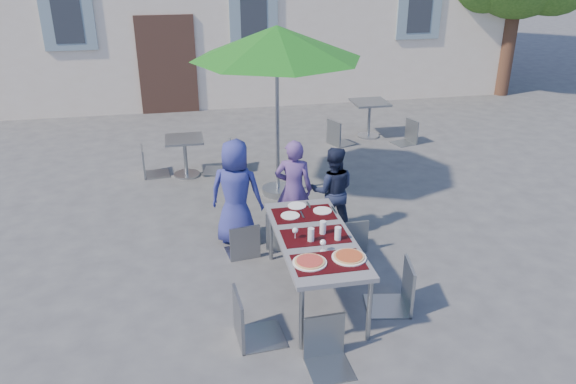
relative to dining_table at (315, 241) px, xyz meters
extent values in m
plane|color=#3F3F41|center=(0.51, 0.46, -0.70)|extent=(90.00, 90.00, 0.00)
cube|color=#3C251C|center=(-1.49, 7.93, 0.40)|extent=(1.30, 0.06, 2.20)
cube|color=slate|center=(-3.49, 7.93, 1.50)|extent=(1.10, 0.06, 1.40)
cube|color=#262B33|center=(-3.49, 7.91, 1.50)|extent=(0.60, 0.04, 1.10)
cube|color=slate|center=(0.51, 7.93, 1.50)|extent=(1.10, 0.06, 1.40)
cube|color=#262B33|center=(0.51, 7.91, 1.50)|extent=(0.60, 0.04, 1.10)
cube|color=slate|center=(4.51, 7.93, 1.50)|extent=(1.10, 0.06, 1.40)
cube|color=#262B33|center=(4.51, 7.91, 1.50)|extent=(0.60, 0.04, 1.10)
cylinder|color=#492D1F|center=(7.01, 7.96, 0.70)|extent=(0.36, 0.36, 2.80)
cube|color=#4C4C52|center=(0.00, 0.00, 0.03)|extent=(0.80, 1.85, 0.05)
cylinder|color=gray|center=(-0.34, -0.86, -0.35)|extent=(0.05, 0.05, 0.70)
cylinder|color=gray|center=(0.34, -0.86, -0.35)|extent=(0.05, 0.05, 0.70)
cylinder|color=gray|center=(-0.34, 0.86, -0.35)|extent=(0.05, 0.05, 0.70)
cylinder|color=gray|center=(0.34, 0.86, -0.35)|extent=(0.05, 0.05, 0.70)
cube|color=black|center=(0.00, -0.55, 0.06)|extent=(0.70, 0.42, 0.01)
cube|color=black|center=(0.00, 0.00, 0.06)|extent=(0.70, 0.42, 0.01)
cube|color=black|center=(0.00, 0.55, 0.06)|extent=(0.70, 0.42, 0.01)
cylinder|color=white|center=(-0.19, -0.53, 0.07)|extent=(0.34, 0.34, 0.01)
cylinder|color=tan|center=(-0.19, -0.53, 0.08)|extent=(0.30, 0.30, 0.01)
cylinder|color=maroon|center=(-0.19, -0.53, 0.09)|extent=(0.26, 0.26, 0.01)
cylinder|color=white|center=(0.22, -0.52, 0.07)|extent=(0.35, 0.35, 0.01)
cylinder|color=tan|center=(0.22, -0.52, 0.08)|extent=(0.31, 0.31, 0.01)
cylinder|color=maroon|center=(0.22, -0.52, 0.09)|extent=(0.27, 0.27, 0.01)
cylinder|color=silver|center=(-0.07, -0.09, 0.13)|extent=(0.07, 0.07, 0.15)
cylinder|color=silver|center=(0.10, 0.04, 0.13)|extent=(0.07, 0.07, 0.15)
cylinder|color=silver|center=(0.22, -0.13, 0.13)|extent=(0.07, 0.07, 0.15)
cylinder|color=silver|center=(-0.22, -0.01, 0.06)|extent=(0.06, 0.06, 0.00)
cylinder|color=silver|center=(-0.22, -0.01, 0.09)|extent=(0.01, 0.01, 0.08)
sphere|color=silver|center=(-0.22, -0.01, 0.15)|extent=(0.06, 0.06, 0.06)
cylinder|color=silver|center=(0.00, -0.32, 0.06)|extent=(0.06, 0.06, 0.00)
cylinder|color=silver|center=(0.00, -0.32, 0.09)|extent=(0.01, 0.01, 0.08)
sphere|color=silver|center=(0.00, -0.32, 0.15)|extent=(0.06, 0.06, 0.06)
cylinder|color=white|center=(-0.17, 0.52, 0.06)|extent=(0.22, 0.22, 0.01)
cube|color=#AFB2B7|center=(-0.03, 0.52, 0.06)|extent=(0.02, 0.18, 0.00)
cylinder|color=white|center=(0.23, 0.58, 0.06)|extent=(0.22, 0.22, 0.01)
cube|color=#AFB2B7|center=(0.37, 0.58, 0.06)|extent=(0.02, 0.18, 0.00)
cylinder|color=white|center=(-0.03, 0.77, 0.06)|extent=(0.22, 0.22, 0.01)
cube|color=#AFB2B7|center=(0.11, 0.77, 0.06)|extent=(0.02, 0.18, 0.00)
imported|color=navy|center=(-0.69, 1.42, 0.01)|extent=(0.80, 0.66, 1.41)
imported|color=#563A78|center=(0.07, 1.43, -0.02)|extent=(0.57, 0.45, 1.36)
imported|color=#181E36|center=(0.60, 1.42, -0.08)|extent=(0.66, 0.46, 1.23)
cube|color=gray|center=(-0.68, 1.10, -0.28)|extent=(0.43, 0.43, 0.03)
cube|color=gray|center=(-0.66, 0.92, -0.05)|extent=(0.39, 0.08, 0.46)
cylinder|color=gray|center=(-0.54, 1.29, -0.49)|extent=(0.02, 0.02, 0.40)
cylinder|color=gray|center=(-0.87, 1.25, -0.49)|extent=(0.02, 0.02, 0.40)
cylinder|color=gray|center=(-0.49, 0.96, -0.49)|extent=(0.02, 0.02, 0.40)
cylinder|color=gray|center=(-0.82, 0.92, -0.49)|extent=(0.02, 0.02, 0.40)
cube|color=gray|center=(-0.07, 1.22, -0.22)|extent=(0.58, 0.58, 0.03)
cube|color=gray|center=(-0.15, 1.02, 0.05)|extent=(0.42, 0.20, 0.53)
cylinder|color=gray|center=(0.17, 1.32, -0.46)|extent=(0.02, 0.02, 0.47)
cylinder|color=gray|center=(-0.18, 1.46, -0.46)|extent=(0.02, 0.02, 0.47)
cylinder|color=gray|center=(0.03, 0.97, -0.46)|extent=(0.02, 0.02, 0.47)
cylinder|color=gray|center=(-0.32, 1.11, -0.46)|extent=(0.02, 0.02, 0.47)
cube|color=gray|center=(0.71, 0.98, -0.29)|extent=(0.39, 0.39, 0.03)
cube|color=gray|center=(0.72, 0.81, -0.07)|extent=(0.38, 0.04, 0.45)
cylinder|color=gray|center=(0.87, 1.15, -0.50)|extent=(0.02, 0.02, 0.39)
cylinder|color=gray|center=(0.55, 1.14, -0.50)|extent=(0.02, 0.02, 0.39)
cylinder|color=gray|center=(0.88, 0.83, -0.50)|extent=(0.02, 0.02, 0.39)
cylinder|color=gray|center=(0.56, 0.82, -0.50)|extent=(0.02, 0.02, 0.39)
cube|color=gray|center=(-0.70, -0.63, -0.21)|extent=(0.49, 0.49, 0.03)
cube|color=gray|center=(-0.92, -0.64, 0.06)|extent=(0.06, 0.46, 0.54)
cylinder|color=gray|center=(-0.50, -0.81, -0.46)|extent=(0.02, 0.02, 0.48)
cylinder|color=gray|center=(-0.52, -0.42, -0.46)|extent=(0.02, 0.02, 0.48)
cylinder|color=gray|center=(-0.89, -0.84, -0.46)|extent=(0.02, 0.02, 0.48)
cylinder|color=gray|center=(-0.91, -0.45, -0.46)|extent=(0.02, 0.02, 0.48)
cube|color=gray|center=(0.73, -0.38, -0.21)|extent=(0.53, 0.53, 0.03)
cube|color=gray|center=(0.94, -0.42, 0.06)|extent=(0.11, 0.45, 0.54)
cylinder|color=gray|center=(0.57, -0.16, -0.46)|extent=(0.02, 0.02, 0.47)
cylinder|color=gray|center=(0.50, -0.54, -0.46)|extent=(0.02, 0.02, 0.47)
cylinder|color=gray|center=(0.95, -0.23, -0.46)|extent=(0.02, 0.02, 0.47)
cylinder|color=gray|center=(0.88, -0.61, -0.46)|extent=(0.02, 0.02, 0.47)
cube|color=gray|center=(-0.15, -1.21, -0.27)|extent=(0.42, 0.42, 0.03)
cube|color=gray|center=(-0.16, -1.02, -0.03)|extent=(0.40, 0.05, 0.48)
cylinder|color=gray|center=(-0.31, -1.39, -0.49)|extent=(0.02, 0.02, 0.42)
cylinder|color=gray|center=(0.03, -1.38, -0.49)|extent=(0.02, 0.02, 0.42)
cylinder|color=gray|center=(-0.33, -1.05, -0.49)|extent=(0.02, 0.02, 0.42)
cylinder|color=gray|center=(0.02, -1.03, -0.49)|extent=(0.02, 0.02, 0.42)
cylinder|color=#AFB2B7|center=(0.11, 2.84, -0.64)|extent=(0.50, 0.50, 0.10)
cylinder|color=gray|center=(0.11, 2.84, 0.51)|extent=(0.06, 0.06, 2.40)
cone|color=#186717|center=(0.11, 2.84, 1.66)|extent=(2.51, 2.51, 0.47)
cylinder|color=#AFB2B7|center=(-1.28, 3.89, -0.68)|extent=(0.44, 0.44, 0.04)
cylinder|color=gray|center=(-1.28, 3.89, -0.38)|extent=(0.06, 0.06, 0.62)
cube|color=gray|center=(-1.28, 3.89, -0.05)|extent=(0.62, 0.62, 0.04)
cube|color=gray|center=(-1.78, 4.03, -0.25)|extent=(0.45, 0.45, 0.03)
cube|color=gray|center=(-1.98, 4.02, 0.00)|extent=(0.06, 0.42, 0.50)
cylinder|color=gray|center=(-1.59, 3.87, -0.48)|extent=(0.02, 0.02, 0.44)
cylinder|color=gray|center=(-1.62, 4.23, -0.48)|extent=(0.02, 0.02, 0.44)
cylinder|color=gray|center=(-1.95, 3.84, -0.48)|extent=(0.02, 0.02, 0.44)
cylinder|color=gray|center=(-1.98, 4.20, -0.48)|extent=(0.02, 0.02, 0.44)
cube|color=gray|center=(-0.75, 3.98, -0.20)|extent=(0.55, 0.55, 0.03)
cube|color=gray|center=(-0.54, 3.93, 0.07)|extent=(0.13, 0.46, 0.55)
cylinder|color=gray|center=(-0.90, 4.21, -0.46)|extent=(0.02, 0.02, 0.48)
cylinder|color=gray|center=(-0.99, 3.83, -0.46)|extent=(0.02, 0.02, 0.48)
cylinder|color=gray|center=(-0.52, 4.13, -0.46)|extent=(0.02, 0.02, 0.48)
cylinder|color=gray|center=(-0.60, 3.74, -0.46)|extent=(0.02, 0.02, 0.48)
cylinder|color=#AFB2B7|center=(2.44, 5.28, -0.68)|extent=(0.44, 0.44, 0.04)
cylinder|color=gray|center=(2.44, 5.28, -0.35)|extent=(0.06, 0.06, 0.69)
cube|color=gray|center=(2.44, 5.28, 0.02)|extent=(0.69, 0.69, 0.04)
cube|color=gray|center=(1.79, 4.97, -0.25)|extent=(0.54, 0.54, 0.03)
cube|color=gray|center=(1.60, 4.90, 0.00)|extent=(0.18, 0.40, 0.50)
cylinder|color=gray|center=(2.02, 4.87, -0.48)|extent=(0.02, 0.02, 0.44)
cylinder|color=gray|center=(1.89, 5.20, -0.48)|extent=(0.02, 0.02, 0.44)
cylinder|color=gray|center=(1.69, 4.74, -0.48)|extent=(0.02, 0.02, 0.44)
cylinder|color=gray|center=(1.55, 5.07, -0.48)|extent=(0.02, 0.02, 0.44)
cube|color=gray|center=(2.99, 4.73, -0.28)|extent=(0.47, 0.47, 0.03)
cube|color=gray|center=(3.17, 4.77, -0.05)|extent=(0.12, 0.38, 0.46)
cylinder|color=gray|center=(2.79, 4.85, -0.49)|extent=(0.02, 0.02, 0.41)
cylinder|color=gray|center=(2.87, 4.53, -0.49)|extent=(0.02, 0.02, 0.41)
cylinder|color=gray|center=(3.11, 4.93, -0.49)|extent=(0.02, 0.02, 0.41)
cylinder|color=gray|center=(3.19, 4.61, -0.49)|extent=(0.02, 0.02, 0.41)
camera|label=1|loc=(-1.34, -5.16, 2.94)|focal=35.00mm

